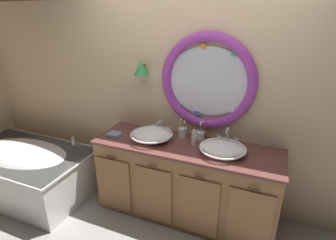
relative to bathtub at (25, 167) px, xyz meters
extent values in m
plane|color=gray|center=(1.93, 0.12, -0.33)|extent=(14.00, 14.00, 0.00)
cube|color=#D6B78E|center=(1.93, 0.71, 0.97)|extent=(6.40, 0.08, 2.60)
ellipsoid|color=silver|center=(2.11, 0.65, 1.14)|extent=(0.90, 0.02, 0.72)
torus|color=purple|center=(2.11, 0.65, 1.14)|extent=(1.00, 0.10, 1.00)
cube|color=red|center=(2.55, 0.64, 1.11)|extent=(0.05, 0.01, 0.05)
cube|color=green|center=(2.35, 0.64, 1.44)|extent=(0.04, 0.01, 0.04)
cube|color=orange|center=(2.05, 0.64, 1.49)|extent=(0.05, 0.01, 0.05)
cube|color=silver|center=(1.73, 0.64, 1.33)|extent=(0.05, 0.01, 0.05)
cube|color=teal|center=(1.71, 0.64, 0.97)|extent=(0.05, 0.01, 0.05)
cube|color=#2866B7|center=(2.02, 0.64, 0.79)|extent=(0.05, 0.01, 0.05)
cube|color=silver|center=(2.40, 0.64, 0.87)|extent=(0.05, 0.01, 0.05)
cylinder|color=#4C3823|center=(1.39, 0.62, 1.26)|extent=(0.02, 0.09, 0.02)
cone|color=green|center=(1.39, 0.57, 1.24)|extent=(0.17, 0.17, 0.14)
cube|color=olive|center=(1.99, 0.37, 0.08)|extent=(1.91, 0.59, 0.83)
cube|color=brown|center=(1.99, 0.37, 0.51)|extent=(1.95, 0.63, 0.03)
cube|color=brown|center=(1.99, 0.66, 0.44)|extent=(1.91, 0.02, 0.11)
cube|color=olive|center=(1.27, 0.07, 0.04)|extent=(0.40, 0.02, 0.63)
cylinder|color=#422D1E|center=(1.27, 0.06, 0.40)|extent=(0.10, 0.01, 0.01)
cube|color=olive|center=(1.75, 0.07, 0.04)|extent=(0.40, 0.02, 0.63)
cylinder|color=#422D1E|center=(1.75, 0.06, 0.40)|extent=(0.10, 0.01, 0.01)
cube|color=olive|center=(2.23, 0.07, 0.04)|extent=(0.40, 0.02, 0.63)
cylinder|color=#422D1E|center=(2.23, 0.06, 0.40)|extent=(0.10, 0.01, 0.01)
cube|color=olive|center=(2.71, 0.07, 0.04)|extent=(0.40, 0.02, 0.63)
cylinder|color=#422D1E|center=(2.71, 0.06, 0.40)|extent=(0.10, 0.01, 0.01)
cube|color=white|center=(0.00, 0.00, -0.06)|extent=(1.63, 0.93, 0.54)
ellipsoid|color=white|center=(0.00, 0.00, 0.16)|extent=(1.33, 0.73, 0.28)
cube|color=white|center=(0.00, 0.00, 0.20)|extent=(1.66, 0.96, 0.02)
cylinder|color=silver|center=(0.45, 0.41, 0.27)|extent=(0.04, 0.04, 0.11)
cylinder|color=silver|center=(0.00, 0.00, 0.16)|extent=(0.04, 0.04, 0.01)
ellipsoid|color=white|center=(1.61, 0.34, 0.59)|extent=(0.43, 0.33, 0.13)
torus|color=white|center=(1.61, 0.34, 0.59)|extent=(0.45, 0.45, 0.02)
cylinder|color=silver|center=(1.61, 0.34, 0.59)|extent=(0.03, 0.03, 0.01)
ellipsoid|color=white|center=(2.37, 0.34, 0.58)|extent=(0.43, 0.34, 0.10)
torus|color=white|center=(2.37, 0.34, 0.58)|extent=(0.45, 0.45, 0.02)
cylinder|color=silver|center=(2.37, 0.34, 0.58)|extent=(0.03, 0.03, 0.01)
cylinder|color=silver|center=(1.61, 0.59, 0.54)|extent=(0.05, 0.05, 0.02)
cylinder|color=silver|center=(1.61, 0.59, 0.60)|extent=(0.02, 0.02, 0.11)
sphere|color=silver|center=(1.61, 0.59, 0.66)|extent=(0.03, 0.03, 0.03)
cylinder|color=silver|center=(1.61, 0.53, 0.66)|extent=(0.02, 0.12, 0.02)
cylinder|color=silver|center=(1.52, 0.59, 0.56)|extent=(0.04, 0.04, 0.06)
cylinder|color=silver|center=(1.70, 0.59, 0.56)|extent=(0.04, 0.04, 0.06)
cube|color=silver|center=(1.52, 0.59, 0.59)|extent=(0.05, 0.01, 0.01)
cube|color=silver|center=(1.70, 0.59, 0.59)|extent=(0.05, 0.01, 0.01)
cylinder|color=silver|center=(2.37, 0.59, 0.54)|extent=(0.05, 0.05, 0.02)
cylinder|color=silver|center=(2.37, 0.59, 0.62)|extent=(0.02, 0.02, 0.14)
sphere|color=silver|center=(2.37, 0.59, 0.69)|extent=(0.03, 0.03, 0.03)
cylinder|color=silver|center=(2.37, 0.54, 0.69)|extent=(0.02, 0.11, 0.02)
cylinder|color=silver|center=(2.28, 0.59, 0.56)|extent=(0.04, 0.04, 0.06)
cylinder|color=silver|center=(2.46, 0.59, 0.56)|extent=(0.04, 0.04, 0.06)
cube|color=silver|center=(2.28, 0.59, 0.59)|extent=(0.05, 0.01, 0.01)
cube|color=silver|center=(2.46, 0.59, 0.59)|extent=(0.05, 0.01, 0.01)
cylinder|color=white|center=(1.89, 0.54, 0.58)|extent=(0.08, 0.08, 0.10)
torus|color=white|center=(1.89, 0.54, 0.63)|extent=(0.09, 0.09, 0.01)
cylinder|color=green|center=(1.91, 0.54, 0.62)|extent=(0.02, 0.03, 0.16)
cube|color=white|center=(1.91, 0.54, 0.71)|extent=(0.02, 0.02, 0.02)
cylinder|color=yellow|center=(1.87, 0.54, 0.62)|extent=(0.04, 0.03, 0.17)
cube|color=white|center=(1.87, 0.54, 0.72)|extent=(0.02, 0.03, 0.03)
cylinder|color=white|center=(2.09, 0.57, 0.57)|extent=(0.09, 0.09, 0.09)
torus|color=white|center=(2.09, 0.57, 0.61)|extent=(0.10, 0.10, 0.01)
cylinder|color=#E0383D|center=(2.11, 0.56, 0.63)|extent=(0.01, 0.03, 0.18)
cube|color=white|center=(2.11, 0.56, 0.73)|extent=(0.02, 0.02, 0.02)
cylinder|color=#E0383D|center=(2.08, 0.58, 0.62)|extent=(0.01, 0.01, 0.17)
cube|color=white|center=(2.08, 0.58, 0.72)|extent=(0.02, 0.02, 0.02)
cylinder|color=#19ADB2|center=(2.08, 0.56, 0.62)|extent=(0.01, 0.04, 0.16)
cube|color=white|center=(2.08, 0.56, 0.70)|extent=(0.02, 0.02, 0.02)
cylinder|color=#EFE5C6|center=(2.06, 0.41, 0.60)|extent=(0.05, 0.05, 0.14)
cylinder|color=silver|center=(2.06, 0.41, 0.68)|extent=(0.03, 0.03, 0.02)
cylinder|color=silver|center=(2.06, 0.39, 0.69)|extent=(0.01, 0.04, 0.01)
cube|color=#7593A8|center=(1.18, 0.29, 0.53)|extent=(0.15, 0.13, 0.02)
cube|color=#7593A8|center=(1.18, 0.29, 0.55)|extent=(0.14, 0.13, 0.02)
camera|label=1|loc=(2.75, -1.95, 1.76)|focal=28.17mm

